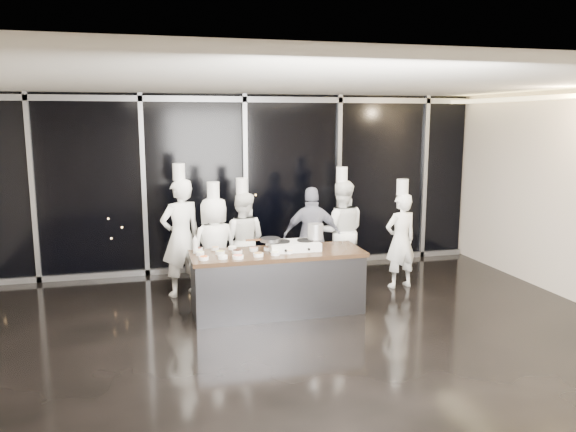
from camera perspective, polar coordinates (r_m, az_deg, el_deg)
name	(u,v)px	position (r m, az deg, el deg)	size (l,w,h in m)	color
ground	(294,335)	(7.43, 0.60, -11.98)	(9.00, 9.00, 0.00)	black
room_shell	(308,161)	(6.96, 2.04, 5.59)	(9.02, 7.02, 3.21)	beige
window_wall	(245,183)	(10.31, -4.38, 3.36)	(8.90, 0.11, 3.20)	black
demo_counter	(278,282)	(8.10, -1.07, -6.70)	(2.46, 0.86, 0.90)	#3C3C42
stove	(293,245)	(8.08, 0.56, -2.99)	(0.73, 0.48, 0.14)	white
frying_pan	(270,240)	(7.99, -1.88, -2.42)	(0.50, 0.29, 0.05)	slate
stock_pot	(315,231)	(8.14, 2.79, -1.57)	(0.22, 0.22, 0.22)	#BABBBD
prep_bowls	(237,252)	(7.86, -5.21, -3.70)	(1.37, 0.72, 0.05)	white
squeeze_bottle	(195,245)	(7.96, -9.41, -2.89)	(0.07, 0.07, 0.26)	silver
chef_far_left	(181,236)	(8.93, -10.82, -2.05)	(0.80, 0.67, 2.09)	white
chef_left	(214,246)	(8.80, -7.49, -3.07)	(0.90, 0.74, 1.81)	white
chef_center	(243,240)	(9.23, -4.64, -2.40)	(0.94, 0.85, 1.82)	white
guest	(312,237)	(9.33, 2.50, -2.10)	(1.04, 0.60, 1.66)	#151A3B
chef_right	(341,231)	(9.58, 5.40, -1.51)	(0.98, 0.84, 1.97)	white
chef_side	(401,239)	(9.41, 11.37, -2.32)	(0.63, 0.47, 1.80)	white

